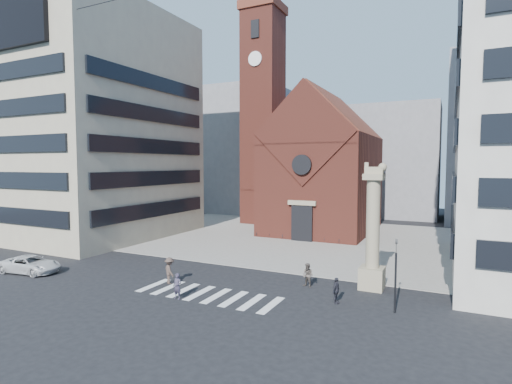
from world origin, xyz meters
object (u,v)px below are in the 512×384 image
pedestrian_2 (336,291)px  scooter_0 (260,232)px  traffic_light (396,274)px  lion_column (373,239)px  white_car (30,264)px  pedestrian_1 (308,275)px  pedestrian_0 (177,286)px

pedestrian_2 → scooter_0: size_ratio=0.87×
traffic_light → pedestrian_2: bearing=179.1°
traffic_light → scooter_0: traffic_light is taller
lion_column → pedestrian_2: size_ratio=5.39×
lion_column → white_car: 26.23m
scooter_0 → pedestrian_2: bearing=-52.4°
pedestrian_1 → pedestrian_2: (2.61, -2.34, -0.03)m
pedestrian_2 → scooter_0: 23.52m
lion_column → scooter_0: 21.74m
lion_column → pedestrian_0: (-10.73, -7.58, -2.63)m
pedestrian_0 → scooter_0: 22.94m
pedestrian_0 → white_car: bearing=-177.6°
lion_column → pedestrian_2: 4.97m
pedestrian_0 → pedestrian_1: size_ratio=0.99×
pedestrian_2 → lion_column: bearing=-14.4°
traffic_light → pedestrian_2: 3.76m
traffic_light → scooter_0: (-17.62, 18.83, -1.75)m
scooter_0 → white_car: bearing=-111.9°
lion_column → scooter_0: (-15.63, 14.83, -2.92)m
pedestrian_1 → pedestrian_2: 3.50m
scooter_0 → lion_column: bearing=-43.0°
white_car → pedestrian_1: bearing=-81.5°
white_car → pedestrian_2: pedestrian_2 is taller
pedestrian_1 → scooter_0: pedestrian_1 is taller
pedestrian_1 → scooter_0: size_ratio=0.91×
lion_column → white_car: size_ratio=1.80×
white_car → pedestrian_0: 14.19m
traffic_light → scooter_0: 25.85m
white_car → pedestrian_1: pedestrian_1 is taller
pedestrian_0 → pedestrian_1: pedestrian_1 is taller
lion_column → pedestrian_0: size_ratio=5.27×
traffic_light → white_car: 27.21m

